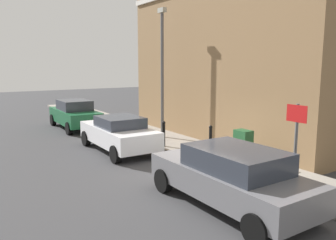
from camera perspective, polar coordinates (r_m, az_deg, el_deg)
name	(u,v)px	position (r m, az deg, el deg)	size (l,w,h in m)	color
ground	(191,178)	(10.52, 3.92, -9.76)	(80.00, 80.00, 0.00)	#38383A
sidewalk	(151,135)	(16.45, -2.94, -2.54)	(2.23, 30.00, 0.15)	gray
corner_building	(252,32)	(16.91, 13.88, 14.17)	(6.16, 11.22, 9.92)	olive
car_grey	(231,176)	(8.43, 10.52, -9.17)	(1.93, 4.42, 1.48)	slate
car_white	(119,133)	(13.71, -8.27, -2.16)	(1.91, 4.23, 1.41)	silver
car_green	(75,114)	(19.14, -15.37, 0.97)	(1.87, 4.28, 1.55)	#195933
utility_cabinet	(243,148)	(11.57, 12.45, -4.68)	(0.46, 0.61, 1.15)	#1E4C28
bollard_near_cabinet	(210,138)	(12.89, 7.14, -3.01)	(0.14, 0.14, 1.04)	black
bollard_far_kerb	(164,133)	(13.76, -0.71, -2.16)	(0.14, 0.14, 1.04)	black
street_sign	(296,134)	(9.30, 20.68, -2.26)	(0.08, 0.60, 2.30)	#59595B
lamppost	(162,68)	(15.31, -0.98, 8.77)	(0.20, 0.44, 5.72)	#59595B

